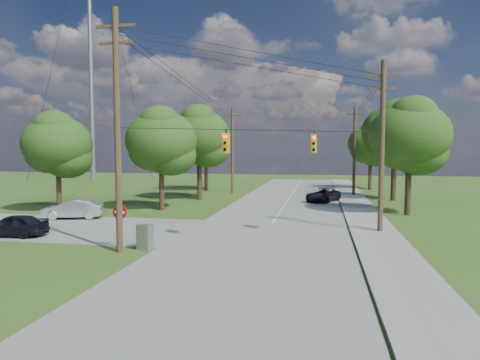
% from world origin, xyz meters
% --- Properties ---
extents(ground, '(140.00, 140.00, 0.00)m').
position_xyz_m(ground, '(0.00, 0.00, 0.00)').
color(ground, '#36531B').
rests_on(ground, ground).
extents(main_road, '(10.00, 100.00, 0.03)m').
position_xyz_m(main_road, '(2.00, 5.00, 0.01)').
color(main_road, gray).
rests_on(main_road, ground).
extents(sidewalk_east, '(2.60, 100.00, 0.12)m').
position_xyz_m(sidewalk_east, '(8.70, 5.00, 0.06)').
color(sidewalk_east, '#99968F').
rests_on(sidewalk_east, ground).
extents(pole_sw, '(2.00, 0.32, 12.00)m').
position_xyz_m(pole_sw, '(-4.60, 0.40, 6.23)').
color(pole_sw, brown).
rests_on(pole_sw, ground).
extents(pole_ne, '(2.00, 0.32, 10.50)m').
position_xyz_m(pole_ne, '(8.90, 8.00, 5.47)').
color(pole_ne, brown).
rests_on(pole_ne, ground).
extents(pole_north_e, '(2.00, 0.32, 10.00)m').
position_xyz_m(pole_north_e, '(8.90, 30.00, 5.13)').
color(pole_north_e, brown).
rests_on(pole_north_e, ground).
extents(pole_north_w, '(2.00, 0.32, 10.00)m').
position_xyz_m(pole_north_w, '(-5.00, 30.00, 5.13)').
color(pole_north_w, brown).
rests_on(pole_north_w, ground).
extents(power_lines, '(13.93, 29.62, 4.93)m').
position_xyz_m(power_lines, '(1.50, 11.54, 9.15)').
color(power_lines, black).
rests_on(power_lines, ground).
extents(traffic_signals, '(4.91, 3.27, 1.05)m').
position_xyz_m(traffic_signals, '(2.55, 4.43, 5.50)').
color(traffic_signals, yellow).
rests_on(traffic_signals, ground).
extents(radio_mast, '(0.70, 0.70, 45.00)m').
position_xyz_m(radio_mast, '(-32.00, 46.00, 22.50)').
color(radio_mast, gray).
rests_on(radio_mast, ground).
extents(tree_w_near, '(6.00, 6.00, 8.40)m').
position_xyz_m(tree_w_near, '(-8.00, 15.00, 5.92)').
color(tree_w_near, '#432D21').
rests_on(tree_w_near, ground).
extents(tree_w_mid, '(6.40, 6.40, 9.22)m').
position_xyz_m(tree_w_mid, '(-7.00, 23.00, 6.58)').
color(tree_w_mid, '#432D21').
rests_on(tree_w_mid, ground).
extents(tree_w_far, '(6.00, 6.00, 8.73)m').
position_xyz_m(tree_w_far, '(-9.00, 33.00, 6.25)').
color(tree_w_far, '#432D21').
rests_on(tree_w_far, ground).
extents(tree_e_near, '(6.20, 6.20, 8.81)m').
position_xyz_m(tree_e_near, '(12.00, 16.00, 6.25)').
color(tree_e_near, '#432D21').
rests_on(tree_e_near, ground).
extents(tree_e_mid, '(6.60, 6.60, 9.64)m').
position_xyz_m(tree_e_mid, '(12.50, 26.00, 6.91)').
color(tree_e_mid, '#432D21').
rests_on(tree_e_mid, ground).
extents(tree_e_far, '(5.80, 5.80, 8.32)m').
position_xyz_m(tree_e_far, '(11.50, 38.00, 5.92)').
color(tree_e_far, '#432D21').
rests_on(tree_e_far, ground).
extents(tree_cross_n, '(5.60, 5.60, 7.91)m').
position_xyz_m(tree_cross_n, '(-16.00, 12.50, 5.59)').
color(tree_cross_n, '#432D21').
rests_on(tree_cross_n, ground).
extents(car_cross_dark, '(4.01, 1.93, 1.32)m').
position_xyz_m(car_cross_dark, '(-12.45, 2.70, 0.69)').
color(car_cross_dark, black).
rests_on(car_cross_dark, cross_road).
extents(car_cross_silver, '(4.57, 2.79, 1.42)m').
position_xyz_m(car_cross_silver, '(-12.78, 9.30, 0.74)').
color(car_cross_silver, '#A6A8AD').
rests_on(car_cross_silver, cross_road).
extents(car_main_north, '(3.84, 5.09, 1.28)m').
position_xyz_m(car_main_north, '(5.50, 23.54, 0.67)').
color(car_main_north, black).
rests_on(car_main_north, main_road).
extents(control_cabinet, '(0.84, 0.69, 1.31)m').
position_xyz_m(control_cabinet, '(-3.50, 1.00, 0.66)').
color(control_cabinet, gray).
rests_on(control_cabinet, ground).
extents(do_not_enter_sign, '(0.77, 0.09, 2.30)m').
position_xyz_m(do_not_enter_sign, '(-4.87, 1.00, 1.68)').
color(do_not_enter_sign, gray).
rests_on(do_not_enter_sign, ground).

